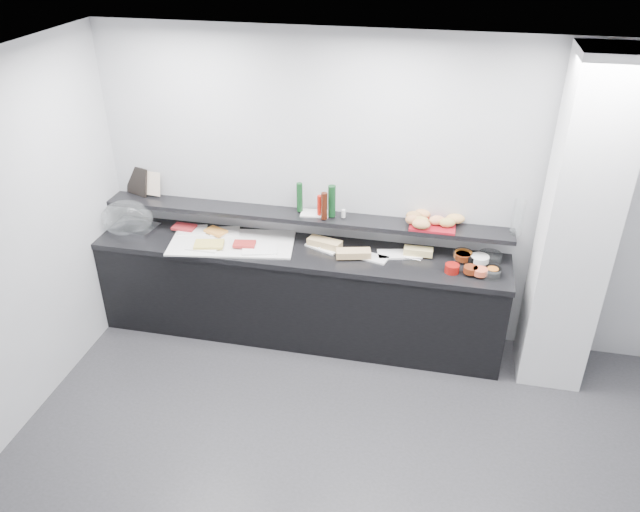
% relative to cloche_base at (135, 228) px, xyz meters
% --- Properties ---
extents(ground, '(5.00, 5.00, 0.00)m').
position_rel_cloche_base_xyz_m(ground, '(2.25, -1.74, -0.92)').
color(ground, '#2D2D30').
rests_on(ground, ground).
extents(back_wall, '(5.00, 0.02, 2.70)m').
position_rel_cloche_base_xyz_m(back_wall, '(2.25, 0.26, 0.43)').
color(back_wall, '#A6A9AD').
rests_on(back_wall, ground).
extents(ceiling, '(5.00, 5.00, 0.00)m').
position_rel_cloche_base_xyz_m(ceiling, '(2.25, -1.74, 1.78)').
color(ceiling, white).
rests_on(ceiling, back_wall).
extents(column, '(0.50, 0.50, 2.70)m').
position_rel_cloche_base_xyz_m(column, '(3.75, -0.09, 0.43)').
color(column, silver).
rests_on(column, ground).
extents(buffet_cabinet, '(3.60, 0.60, 0.85)m').
position_rel_cloche_base_xyz_m(buffet_cabinet, '(1.55, -0.04, -0.50)').
color(buffet_cabinet, black).
rests_on(buffet_cabinet, ground).
extents(counter_top, '(3.62, 0.62, 0.05)m').
position_rel_cloche_base_xyz_m(counter_top, '(1.55, -0.04, -0.05)').
color(counter_top, black).
rests_on(counter_top, buffet_cabinet).
extents(wall_shelf, '(3.60, 0.25, 0.04)m').
position_rel_cloche_base_xyz_m(wall_shelf, '(1.55, 0.14, 0.21)').
color(wall_shelf, black).
rests_on(wall_shelf, back_wall).
extents(cloche_base, '(0.44, 0.33, 0.04)m').
position_rel_cloche_base_xyz_m(cloche_base, '(0.00, 0.00, 0.00)').
color(cloche_base, '#AAACB1').
rests_on(cloche_base, counter_top).
extents(cloche_dome, '(0.54, 0.44, 0.34)m').
position_rel_cloche_base_xyz_m(cloche_dome, '(-0.04, -0.03, 0.11)').
color(cloche_dome, white).
rests_on(cloche_dome, cloche_base).
extents(linen_runner, '(1.15, 0.68, 0.01)m').
position_rel_cloche_base_xyz_m(linen_runner, '(0.96, -0.07, -0.01)').
color(linen_runner, silver).
rests_on(linen_runner, counter_top).
extents(platter_meat_a, '(0.29, 0.23, 0.01)m').
position_rel_cloche_base_xyz_m(platter_meat_a, '(0.54, 0.07, 0.00)').
color(platter_meat_a, white).
rests_on(platter_meat_a, linen_runner).
extents(food_meat_a, '(0.21, 0.14, 0.02)m').
position_rel_cloche_base_xyz_m(food_meat_a, '(0.46, 0.07, 0.02)').
color(food_meat_a, maroon).
rests_on(food_meat_a, platter_meat_a).
extents(platter_salmon, '(0.30, 0.24, 0.01)m').
position_rel_cloche_base_xyz_m(platter_salmon, '(0.84, 0.10, 0.00)').
color(platter_salmon, white).
rests_on(platter_salmon, linen_runner).
extents(food_salmon, '(0.22, 0.19, 0.02)m').
position_rel_cloche_base_xyz_m(food_salmon, '(0.77, 0.05, 0.02)').
color(food_salmon, orange).
rests_on(food_salmon, platter_salmon).
extents(platter_cheese, '(0.28, 0.18, 0.01)m').
position_rel_cloche_base_xyz_m(platter_cheese, '(0.75, -0.20, 0.00)').
color(platter_cheese, white).
rests_on(platter_cheese, linen_runner).
extents(food_cheese, '(0.28, 0.21, 0.02)m').
position_rel_cloche_base_xyz_m(food_cheese, '(0.80, -0.19, 0.02)').
color(food_cheese, '#D4BE52').
rests_on(food_cheese, platter_cheese).
extents(platter_meat_b, '(0.34, 0.27, 0.01)m').
position_rel_cloche_base_xyz_m(platter_meat_b, '(1.24, -0.15, 0.00)').
color(platter_meat_b, white).
rests_on(platter_meat_b, linen_runner).
extents(food_meat_b, '(0.21, 0.15, 0.02)m').
position_rel_cloche_base_xyz_m(food_meat_b, '(1.09, -0.12, 0.02)').
color(food_meat_b, maroon).
rests_on(food_meat_b, platter_meat_b).
extents(sandwich_plate_left, '(0.33, 0.24, 0.01)m').
position_rel_cloche_base_xyz_m(sandwich_plate_left, '(1.76, 0.03, -0.01)').
color(sandwich_plate_left, white).
rests_on(sandwich_plate_left, counter_top).
extents(sandwich_food_left, '(0.31, 0.19, 0.06)m').
position_rel_cloche_base_xyz_m(sandwich_food_left, '(1.77, 0.04, 0.02)').
color(sandwich_food_left, tan).
rests_on(sandwich_food_left, sandwich_plate_left).
extents(tongs_left, '(0.15, 0.06, 0.01)m').
position_rel_cloche_base_xyz_m(tongs_left, '(1.80, 0.01, -0.00)').
color(tongs_left, '#AEAFB5').
rests_on(tongs_left, sandwich_plate_left).
extents(sandwich_plate_mid, '(0.34, 0.21, 0.01)m').
position_rel_cloche_base_xyz_m(sandwich_plate_mid, '(2.18, -0.06, -0.01)').
color(sandwich_plate_mid, silver).
rests_on(sandwich_plate_mid, counter_top).
extents(sandwich_food_mid, '(0.31, 0.18, 0.06)m').
position_rel_cloche_base_xyz_m(sandwich_food_mid, '(2.05, -0.09, 0.02)').
color(sandwich_food_mid, tan).
rests_on(sandwich_food_mid, sandwich_plate_mid).
extents(tongs_mid, '(0.16, 0.02, 0.01)m').
position_rel_cloche_base_xyz_m(tongs_mid, '(2.06, -0.08, -0.00)').
color(tongs_mid, silver).
rests_on(tongs_mid, sandwich_plate_mid).
extents(sandwich_plate_right, '(0.40, 0.24, 0.01)m').
position_rel_cloche_base_xyz_m(sandwich_plate_right, '(2.42, 0.04, -0.01)').
color(sandwich_plate_right, white).
rests_on(sandwich_plate_right, counter_top).
extents(sandwich_food_right, '(0.24, 0.09, 0.06)m').
position_rel_cloche_base_xyz_m(sandwich_food_right, '(2.58, 0.06, 0.02)').
color(sandwich_food_right, '#D2BA6E').
rests_on(sandwich_food_right, sandwich_plate_right).
extents(tongs_right, '(0.16, 0.04, 0.01)m').
position_rel_cloche_base_xyz_m(tongs_right, '(2.53, -0.03, -0.00)').
color(tongs_right, silver).
rests_on(tongs_right, sandwich_plate_right).
extents(bowl_glass_fruit, '(0.20, 0.20, 0.07)m').
position_rel_cloche_base_xyz_m(bowl_glass_fruit, '(2.95, 0.09, 0.02)').
color(bowl_glass_fruit, white).
rests_on(bowl_glass_fruit, counter_top).
extents(fill_glass_fruit, '(0.15, 0.15, 0.05)m').
position_rel_cloche_base_xyz_m(fill_glass_fruit, '(2.95, 0.07, 0.03)').
color(fill_glass_fruit, orange).
rests_on(fill_glass_fruit, bowl_glass_fruit).
extents(bowl_black_jam, '(0.12, 0.12, 0.07)m').
position_rel_cloche_base_xyz_m(bowl_black_jam, '(3.03, 0.04, 0.02)').
color(bowl_black_jam, black).
rests_on(bowl_black_jam, counter_top).
extents(fill_black_jam, '(0.16, 0.16, 0.05)m').
position_rel_cloche_base_xyz_m(fill_black_jam, '(2.95, 0.04, 0.03)').
color(fill_black_jam, '#58210C').
rests_on(fill_black_jam, bowl_black_jam).
extents(bowl_glass_cream, '(0.25, 0.25, 0.07)m').
position_rel_cloche_base_xyz_m(bowl_glass_cream, '(3.17, 0.10, 0.02)').
color(bowl_glass_cream, white).
rests_on(bowl_glass_cream, counter_top).
extents(fill_glass_cream, '(0.19, 0.19, 0.05)m').
position_rel_cloche_base_xyz_m(fill_glass_cream, '(3.08, 0.04, 0.03)').
color(fill_glass_cream, white).
rests_on(fill_glass_cream, bowl_glass_cream).
extents(bowl_red_jam, '(0.14, 0.14, 0.07)m').
position_rel_cloche_base_xyz_m(bowl_red_jam, '(2.87, -0.15, 0.02)').
color(bowl_red_jam, maroon).
rests_on(bowl_red_jam, counter_top).
extents(fill_red_jam, '(0.12, 0.12, 0.05)m').
position_rel_cloche_base_xyz_m(fill_red_jam, '(3.01, -0.16, 0.03)').
color(fill_red_jam, '#61220D').
rests_on(fill_red_jam, bowl_red_jam).
extents(bowl_glass_salmon, '(0.18, 0.18, 0.07)m').
position_rel_cloche_base_xyz_m(bowl_glass_salmon, '(3.18, -0.17, 0.02)').
color(bowl_glass_salmon, white).
rests_on(bowl_glass_salmon, counter_top).
extents(fill_glass_salmon, '(0.13, 0.13, 0.05)m').
position_rel_cloche_base_xyz_m(fill_glass_salmon, '(3.09, -0.17, 0.03)').
color(fill_glass_salmon, '#E35A37').
rests_on(fill_glass_salmon, bowl_glass_salmon).
extents(bowl_black_fruit, '(0.17, 0.17, 0.07)m').
position_rel_cloche_base_xyz_m(bowl_black_fruit, '(3.19, -0.13, 0.02)').
color(bowl_black_fruit, black).
rests_on(bowl_black_fruit, counter_top).
extents(fill_black_fruit, '(0.11, 0.11, 0.05)m').
position_rel_cloche_base_xyz_m(fill_black_fruit, '(3.18, -0.14, 0.03)').
color(fill_black_fruit, '#CD661C').
rests_on(fill_black_fruit, bowl_black_fruit).
extents(framed_print, '(0.25, 0.16, 0.26)m').
position_rel_cloche_base_xyz_m(framed_print, '(-0.04, 0.24, 0.36)').
color(framed_print, black).
rests_on(framed_print, wall_shelf).
extents(print_art, '(0.17, 0.07, 0.22)m').
position_rel_cloche_base_xyz_m(print_art, '(0.12, 0.21, 0.36)').
color(print_art, beige).
rests_on(print_art, framed_print).
extents(condiment_tray, '(0.26, 0.17, 0.01)m').
position_rel_cloche_base_xyz_m(condiment_tray, '(1.66, 0.17, 0.24)').
color(condiment_tray, white).
rests_on(condiment_tray, wall_shelf).
extents(bottle_green_a, '(0.06, 0.06, 0.26)m').
position_rel_cloche_base_xyz_m(bottle_green_a, '(1.52, 0.18, 0.37)').
color(bottle_green_a, '#0F3918').
rests_on(bottle_green_a, condiment_tray).
extents(bottle_brown, '(0.07, 0.07, 0.24)m').
position_rel_cloche_base_xyz_m(bottle_brown, '(1.76, 0.07, 0.36)').
color(bottle_brown, '#351309').
rests_on(bottle_brown, condiment_tray).
extents(bottle_green_b, '(0.08, 0.08, 0.28)m').
position_rel_cloche_base_xyz_m(bottle_green_b, '(1.81, 0.14, 0.38)').
color(bottle_green_b, '#0E3417').
rests_on(bottle_green_b, condiment_tray).
extents(bottle_hot, '(0.05, 0.05, 0.18)m').
position_rel_cloche_base_xyz_m(bottle_hot, '(1.70, 0.14, 0.33)').
color(bottle_hot, '#B1170C').
rests_on(bottle_hot, condiment_tray).
extents(shaker_salt, '(0.03, 0.03, 0.07)m').
position_rel_cloche_base_xyz_m(shaker_salt, '(1.79, 0.13, 0.28)').
color(shaker_salt, silver).
rests_on(shaker_salt, condiment_tray).
extents(shaker_pepper, '(0.04, 0.04, 0.07)m').
position_rel_cloche_base_xyz_m(shaker_pepper, '(1.91, 0.13, 0.28)').
color(shaker_pepper, silver).
rests_on(shaker_pepper, condiment_tray).
extents(bread_tray, '(0.38, 0.27, 0.02)m').
position_rel_cloche_base_xyz_m(bread_tray, '(2.67, 0.14, 0.24)').
color(bread_tray, maroon).
rests_on(bread_tray, wall_shelf).
extents(bread_roll_nw, '(0.14, 0.09, 0.08)m').
position_rel_cloche_base_xyz_m(bread_roll_nw, '(2.51, 0.19, 0.29)').
color(bread_roll_nw, '#AA7741').
rests_on(bread_roll_nw, bread_tray).
extents(bread_roll_n, '(0.15, 0.12, 0.08)m').
position_rel_cloche_base_xyz_m(bread_roll_n, '(2.58, 0.24, 0.29)').
color(bread_roll_n, tan).
rests_on(bread_roll_n, bread_tray).
extents(bread_roll_ne, '(0.16, 0.11, 0.08)m').
position_rel_cloche_base_xyz_m(bread_roll_ne, '(2.85, 0.21, 0.29)').
color(bread_roll_ne, tan).
rests_on(bread_roll_ne, bread_tray).
extents(bread_roll_sw, '(0.14, 0.09, 0.08)m').
position_rel_cloche_base_xyz_m(bread_roll_sw, '(2.58, 0.10, 0.29)').
color(bread_roll_sw, '#B69145').
rests_on(bread_roll_sw, bread_tray).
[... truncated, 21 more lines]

